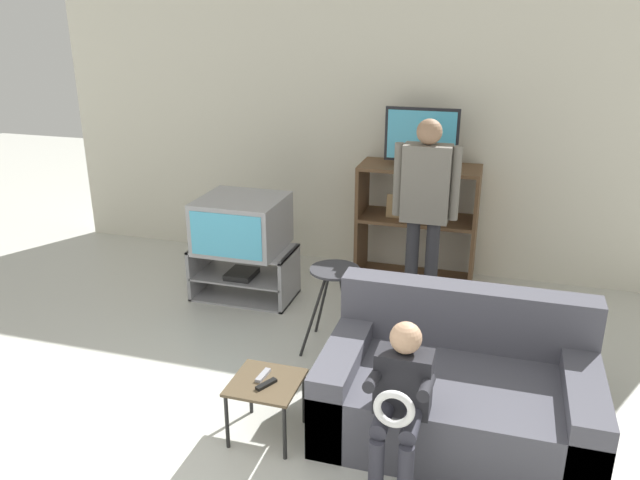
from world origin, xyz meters
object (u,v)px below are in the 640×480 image
(television_main, at_px, (242,223))
(snack_table, at_px, (266,388))
(media_shelf, at_px, (417,223))
(folding_stool, at_px, (335,283))
(tv_stand, at_px, (244,273))
(person_seated_child, at_px, (401,395))
(remote_control_black, at_px, (266,384))
(television_flat, at_px, (421,139))
(couch, at_px, (457,390))
(remote_control_white, at_px, (263,375))
(person_standing_adult, at_px, (425,200))

(television_main, distance_m, snack_table, 2.06)
(media_shelf, distance_m, folding_stool, 1.53)
(tv_stand, bearing_deg, television_main, 116.04)
(person_seated_child, bearing_deg, media_shelf, 96.67)
(tv_stand, distance_m, media_shelf, 1.67)
(person_seated_child, bearing_deg, snack_table, 168.09)
(tv_stand, height_order, folding_stool, folding_stool)
(television_main, bearing_deg, person_seated_child, -48.54)
(television_main, relative_size, snack_table, 1.76)
(folding_stool, bearing_deg, remote_control_black, -94.43)
(folding_stool, xyz_separation_m, remote_control_black, (-0.09, -1.18, -0.16))
(remote_control_black, bearing_deg, folding_stool, 112.85)
(tv_stand, relative_size, media_shelf, 0.80)
(folding_stool, relative_size, person_seated_child, 0.71)
(television_flat, distance_m, snack_table, 2.86)
(remote_control_black, height_order, couch, couch)
(tv_stand, bearing_deg, snack_table, -63.03)
(remote_control_white, bearing_deg, couch, 22.86)
(television_main, distance_m, person_standing_adult, 1.60)
(tv_stand, height_order, couch, couch)
(couch, xyz_separation_m, person_standing_adult, (-0.44, 1.52, 0.74))
(tv_stand, xyz_separation_m, media_shelf, (1.42, 0.82, 0.34))
(person_seated_child, bearing_deg, remote_control_white, 165.94)
(television_main, bearing_deg, remote_control_white, -63.34)
(television_flat, distance_m, folding_stool, 1.74)
(folding_stool, bearing_deg, snack_table, -95.67)
(person_standing_adult, bearing_deg, television_flat, 102.14)
(remote_control_white, bearing_deg, television_flat, 83.71)
(remote_control_white, height_order, person_seated_child, person_seated_child)
(person_standing_adult, bearing_deg, remote_control_white, -110.05)
(tv_stand, distance_m, television_flat, 2.00)
(snack_table, bearing_deg, television_flat, 79.10)
(snack_table, height_order, person_standing_adult, person_standing_adult)
(folding_stool, xyz_separation_m, person_seated_child, (0.72, -1.31, 0.01))
(television_flat, relative_size, snack_table, 1.62)
(person_seated_child, bearing_deg, tv_stand, 131.53)
(couch, bearing_deg, remote_control_black, -157.83)
(person_seated_child, bearing_deg, remote_control_black, 170.74)
(snack_table, height_order, person_seated_child, person_seated_child)
(television_main, xyz_separation_m, snack_table, (0.92, -1.80, -0.37))
(folding_stool, height_order, couch, couch)
(tv_stand, height_order, media_shelf, media_shelf)
(television_flat, xyz_separation_m, snack_table, (-0.50, -2.61, -1.05))
(person_standing_adult, xyz_separation_m, person_seated_child, (0.18, -2.09, -0.46))
(folding_stool, distance_m, remote_control_black, 1.19)
(remote_control_black, bearing_deg, television_flat, 107.00)
(person_standing_adult, bearing_deg, television_main, -175.80)
(folding_stool, distance_m, couch, 1.26)
(television_flat, height_order, snack_table, television_flat)
(television_flat, distance_m, remote_control_white, 2.80)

